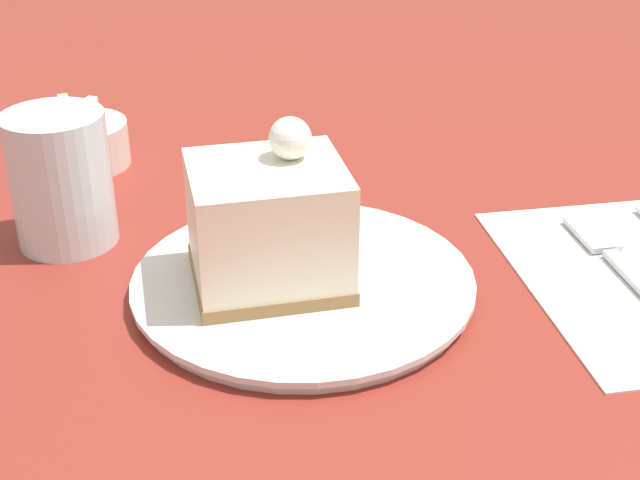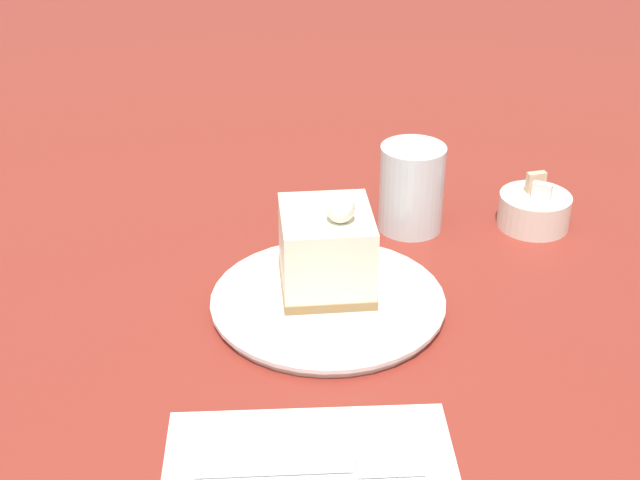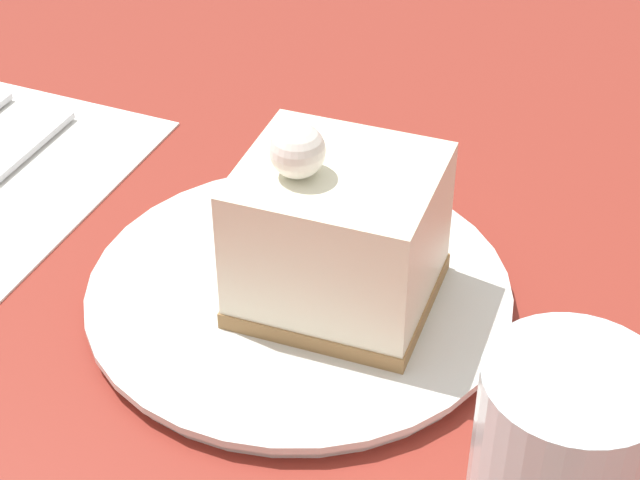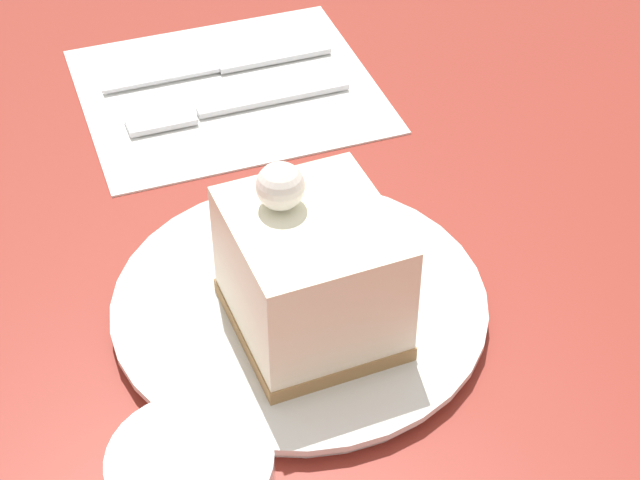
{
  "view_description": "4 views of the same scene",
  "coord_description": "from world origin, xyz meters",
  "px_view_note": "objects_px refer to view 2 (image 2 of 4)",
  "views": [
    {
      "loc": [
        -0.06,
        -0.44,
        0.3
      ],
      "look_at": [
        -0.02,
        0.02,
        0.04
      ],
      "focal_mm": 50.0,
      "sensor_mm": 36.0,
      "label": 1
    },
    {
      "loc": [
        0.64,
        0.05,
        0.46
      ],
      "look_at": [
        -0.04,
        0.02,
        0.06
      ],
      "focal_mm": 50.0,
      "sensor_mm": 36.0,
      "label": 2
    },
    {
      "loc": [
        -0.23,
        0.39,
        0.35
      ],
      "look_at": [
        -0.04,
        0.03,
        0.05
      ],
      "focal_mm": 60.0,
      "sensor_mm": 36.0,
      "label": 3
    },
    {
      "loc": [
        -0.45,
        0.13,
        0.43
      ],
      "look_at": [
        -0.03,
        0.02,
        0.05
      ],
      "focal_mm": 60.0,
      "sensor_mm": 36.0,
      "label": 4
    }
  ],
  "objects_px": {
    "plate": "(328,302)",
    "fork": "(332,466)",
    "cake_slice": "(327,249)",
    "sugar_bowl": "(534,210)",
    "drinking_glass": "(412,188)"
  },
  "relations": [
    {
      "from": "plate",
      "to": "fork",
      "type": "xyz_separation_m",
      "value": [
        0.21,
        0.01,
        -0.0
      ]
    },
    {
      "from": "plate",
      "to": "fork",
      "type": "bearing_deg",
      "value": 2.73
    },
    {
      "from": "plate",
      "to": "cake_slice",
      "type": "xyz_separation_m",
      "value": [
        -0.02,
        -0.0,
        0.04
      ]
    },
    {
      "from": "plate",
      "to": "cake_slice",
      "type": "relative_size",
      "value": 2.08
    },
    {
      "from": "plate",
      "to": "cake_slice",
      "type": "distance_m",
      "value": 0.05
    },
    {
      "from": "cake_slice",
      "to": "sugar_bowl",
      "type": "height_order",
      "value": "cake_slice"
    },
    {
      "from": "sugar_bowl",
      "to": "drinking_glass",
      "type": "distance_m",
      "value": 0.13
    },
    {
      "from": "fork",
      "to": "sugar_bowl",
      "type": "distance_m",
      "value": 0.42
    },
    {
      "from": "plate",
      "to": "drinking_glass",
      "type": "distance_m",
      "value": 0.18
    },
    {
      "from": "plate",
      "to": "sugar_bowl",
      "type": "distance_m",
      "value": 0.27
    },
    {
      "from": "cake_slice",
      "to": "drinking_glass",
      "type": "xyz_separation_m",
      "value": [
        -0.14,
        0.08,
        -0.0
      ]
    },
    {
      "from": "fork",
      "to": "drinking_glass",
      "type": "relative_size",
      "value": 1.75
    },
    {
      "from": "plate",
      "to": "sugar_bowl",
      "type": "xyz_separation_m",
      "value": [
        -0.17,
        0.21,
        0.01
      ]
    },
    {
      "from": "fork",
      "to": "cake_slice",
      "type": "bearing_deg",
      "value": 177.36
    },
    {
      "from": "cake_slice",
      "to": "fork",
      "type": "relative_size",
      "value": 0.64
    }
  ]
}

